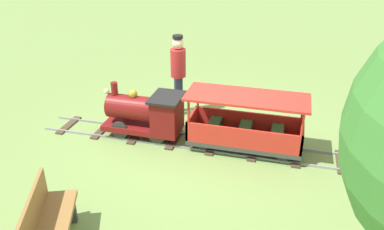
{
  "coord_description": "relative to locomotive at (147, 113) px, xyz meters",
  "views": [
    {
      "loc": [
        -5.76,
        -1.35,
        3.51
      ],
      "look_at": [
        0.0,
        0.2,
        0.55
      ],
      "focal_mm": 36.2,
      "sensor_mm": 36.0,
      "label": 1
    }
  ],
  "objects": [
    {
      "name": "park_bench",
      "position": [
        -2.96,
        0.07,
        -0.07
      ],
      "size": [
        1.35,
        0.86,
        0.82
      ],
      "color": "olive",
      "rests_on": "ground_plane"
    },
    {
      "name": "conductor_person",
      "position": [
        1.12,
        -0.26,
        0.47
      ],
      "size": [
        0.3,
        0.3,
        1.62
      ],
      "color": "#282D47",
      "rests_on": "ground_plane"
    },
    {
      "name": "track",
      "position": [
        0.0,
        -0.86,
        -0.47
      ],
      "size": [
        0.72,
        5.7,
        0.04
      ],
      "color": "gray",
      "rests_on": "ground_plane"
    },
    {
      "name": "ground_plane",
      "position": [
        0.0,
        -1.03,
        -0.48
      ],
      "size": [
        60.0,
        60.0,
        0.0
      ],
      "primitive_type": "plane",
      "color": "#75934C"
    },
    {
      "name": "passenger_car",
      "position": [
        0.0,
        -1.76,
        -0.06
      ],
      "size": [
        0.78,
        2.0,
        0.97
      ],
      "color": "#3F3F3F",
      "rests_on": "ground_plane"
    },
    {
      "name": "locomotive",
      "position": [
        0.0,
        0.0,
        0.0
      ],
      "size": [
        0.68,
        1.45,
        0.97
      ],
      "color": "maroon",
      "rests_on": "ground_plane"
    }
  ]
}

